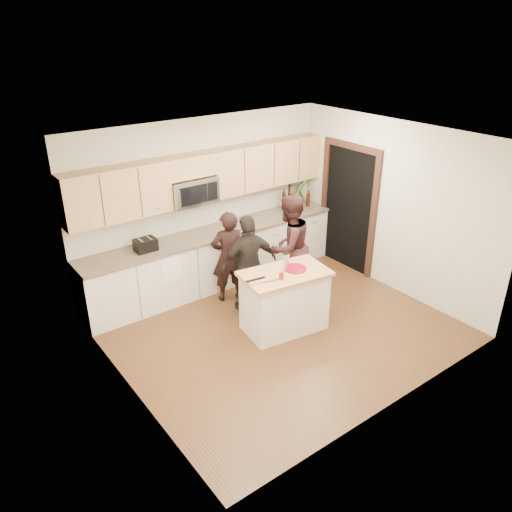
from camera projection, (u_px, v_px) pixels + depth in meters
floor at (279, 328)px, 7.19m from camera, size 4.50×4.50×0.00m
room_shell at (282, 215)px, 6.45m from camera, size 4.52×4.02×2.71m
back_cabinetry at (215, 258)px, 8.21m from camera, size 4.50×0.66×0.94m
upper_cabinetry at (209, 174)px, 7.75m from camera, size 4.50×0.33×0.75m
microwave at (192, 191)px, 7.62m from camera, size 0.76×0.41×0.40m
doorway at (348, 204)px, 8.55m from camera, size 0.06×1.25×2.20m
framed_picture at (295, 185)px, 9.13m from camera, size 0.30×0.03×0.38m
dish_towel at (167, 258)px, 7.42m from camera, size 0.34×0.60×0.48m
island at (284, 301)px, 6.99m from camera, size 1.29×0.87×0.90m
red_plate at (295, 268)px, 6.89m from camera, size 0.32×0.32×0.02m
box_grater at (286, 261)px, 6.79m from camera, size 0.08×0.05×0.25m
drink_glass at (281, 276)px, 6.61m from camera, size 0.06×0.06×0.09m
cutting_board at (257, 281)px, 6.56m from camera, size 0.28×0.20×0.02m
tongs at (256, 279)px, 6.55m from camera, size 0.28×0.07×0.02m
knife at (273, 280)px, 6.56m from camera, size 0.20×0.05×0.01m
toaster at (146, 245)px, 7.31m from camera, size 0.31×0.23×0.18m
bottle_cluster at (296, 200)px, 8.90m from camera, size 0.58×0.32×0.37m
orchid at (299, 193)px, 8.90m from camera, size 0.38×0.35×0.54m
woman_left at (228, 257)px, 7.64m from camera, size 0.62×0.50×1.46m
woman_center at (289, 247)px, 7.71m from camera, size 0.88×0.72×1.67m
woman_right at (249, 264)px, 7.33m from camera, size 0.95×0.53×1.52m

